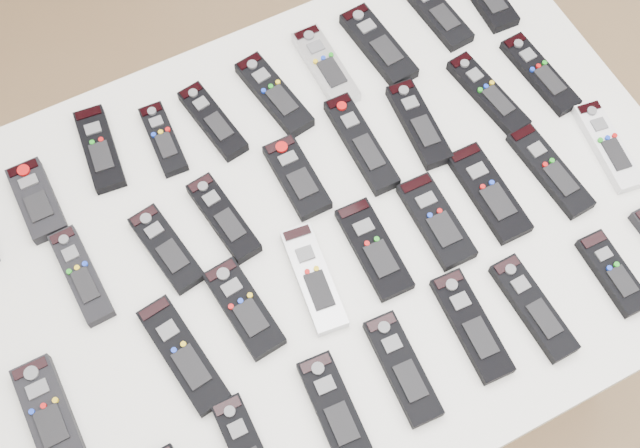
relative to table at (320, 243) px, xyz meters
name	(u,v)px	position (x,y,z in m)	size (l,w,h in m)	color
ground	(322,378)	(-0.02, -0.05, -0.72)	(4.00, 4.00, 0.00)	#9B754F
table	(320,243)	(0.00, 0.00, 0.00)	(1.25, 0.88, 0.78)	white
remote_1	(37,200)	(-0.40, 0.26, 0.07)	(0.06, 0.15, 0.02)	black
remote_2	(100,149)	(-0.27, 0.31, 0.07)	(0.05, 0.17, 0.02)	black
remote_3	(163,139)	(-0.17, 0.28, 0.07)	(0.04, 0.14, 0.02)	black
remote_4	(213,121)	(-0.07, 0.27, 0.07)	(0.05, 0.16, 0.02)	black
remote_5	(274,95)	(0.05, 0.27, 0.07)	(0.05, 0.18, 0.02)	black
remote_6	(325,67)	(0.16, 0.28, 0.07)	(0.05, 0.18, 0.02)	#B7B7BC
remote_7	(378,46)	(0.27, 0.28, 0.07)	(0.06, 0.18, 0.02)	black
remote_8	(437,13)	(0.40, 0.30, 0.07)	(0.05, 0.17, 0.02)	black
remote_10	(81,275)	(-0.38, 0.10, 0.07)	(0.05, 0.17, 0.02)	black
remote_11	(167,249)	(-0.24, 0.08, 0.07)	(0.05, 0.16, 0.02)	black
remote_12	(224,218)	(-0.14, 0.09, 0.07)	(0.05, 0.17, 0.02)	black
remote_13	(297,177)	(0.01, 0.10, 0.07)	(0.06, 0.15, 0.02)	black
remote_14	(361,143)	(0.14, 0.11, 0.07)	(0.05, 0.20, 0.02)	black
remote_15	(419,124)	(0.25, 0.10, 0.07)	(0.05, 0.17, 0.02)	black
remote_16	(488,94)	(0.39, 0.09, 0.07)	(0.04, 0.18, 0.02)	black
remote_17	(540,74)	(0.50, 0.09, 0.07)	(0.05, 0.18, 0.02)	black
remote_18	(49,413)	(-0.50, -0.09, 0.07)	(0.06, 0.17, 0.02)	black
remote_19	(183,355)	(-0.29, -0.10, 0.07)	(0.06, 0.20, 0.02)	black
remote_20	(244,308)	(-0.17, -0.07, 0.07)	(0.06, 0.17, 0.02)	black
remote_21	(314,278)	(-0.05, -0.08, 0.07)	(0.05, 0.19, 0.02)	#B7B7BC
remote_22	(374,249)	(0.06, -0.08, 0.07)	(0.06, 0.17, 0.02)	black
remote_23	(436,221)	(0.18, -0.08, 0.07)	(0.06, 0.17, 0.02)	black
remote_24	(489,193)	(0.28, -0.08, 0.07)	(0.06, 0.18, 0.02)	black
remote_25	(550,170)	(0.40, -0.09, 0.07)	(0.05, 0.18, 0.02)	black
remote_26	(607,146)	(0.52, -0.09, 0.07)	(0.05, 0.18, 0.02)	silver
remote_30	(335,410)	(-0.12, -0.28, 0.07)	(0.06, 0.17, 0.02)	black
remote_31	(402,368)	(0.00, -0.27, 0.07)	(0.05, 0.18, 0.02)	black
remote_32	(471,325)	(0.13, -0.26, 0.07)	(0.05, 0.18, 0.02)	black
remote_33	(533,308)	(0.23, -0.28, 0.07)	(0.05, 0.18, 0.02)	black
remote_34	(613,273)	(0.38, -0.29, 0.07)	(0.05, 0.14, 0.02)	black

